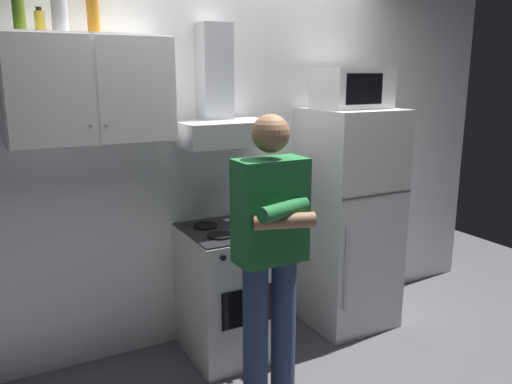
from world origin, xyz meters
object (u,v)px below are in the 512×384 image
range_hood (221,113)px  bottle_olive_oil (18,5)px  bottle_spice_jar (40,21)px  bottle_liquor_amber (92,4)px  refrigerator (348,219)px  person_standing (271,252)px  stove_oven (232,290)px  bottle_canister_steel (59,11)px  microwave (352,88)px  upper_cabinet (90,90)px

range_hood → bottle_olive_oil: size_ratio=2.84×
bottle_spice_jar → bottle_liquor_amber: (0.28, 0.05, 0.10)m
bottle_olive_oil → bottle_liquor_amber: 0.38m
refrigerator → bottle_olive_oil: (-2.08, 0.10, 1.38)m
person_standing → bottle_spice_jar: bearing=144.2°
range_hood → bottle_spice_jar: size_ratio=6.09×
range_hood → refrigerator: range_hood is taller
stove_oven → bottle_canister_steel: bottle_canister_steel is taller
range_hood → bottle_spice_jar: bottle_spice_jar is taller
person_standing → bottle_liquor_amber: bottle_liquor_amber is taller
microwave → bottle_liquor_amber: bottle_liquor_amber is taller
refrigerator → range_hood: bearing=172.5°
stove_oven → bottle_spice_jar: 1.97m
upper_cabinet → microwave: upper_cabinet is taller
stove_oven → refrigerator: size_ratio=0.55×
bottle_olive_oil → bottle_liquor_amber: bearing=7.4°
bottle_spice_jar → bottle_liquor_amber: size_ratio=0.38×
range_hood → person_standing: range_hood is taller
bottle_canister_steel → refrigerator: bearing=-3.5°
bottle_spice_jar → upper_cabinet: bearing=5.5°
upper_cabinet → bottle_olive_oil: (-0.33, -0.02, 0.43)m
refrigerator → bottle_spice_jar: bearing=177.0°
refrigerator → stove_oven: bearing=-180.0°
microwave → person_standing: (-1.00, -0.62, -0.84)m
stove_oven → bottle_canister_steel: (-0.93, 0.12, 1.73)m
refrigerator → microwave: size_ratio=3.33×
stove_oven → refrigerator: 1.02m
person_standing → range_hood: bearing=86.1°
stove_oven → range_hood: range_hood is taller
refrigerator → bottle_liquor_amber: bottle_liquor_amber is taller
stove_oven → bottle_olive_oil: bottle_olive_oil is taller
microwave → range_hood: bearing=173.5°
bottle_liquor_amber → bottle_olive_oil: bearing=-172.6°
microwave → bottle_canister_steel: size_ratio=2.05×
person_standing → bottle_olive_oil: (-1.08, 0.71, 1.27)m
range_hood → person_standing: (-0.05, -0.73, -0.70)m
stove_oven → range_hood: size_ratio=1.17×
stove_oven → bottle_liquor_amber: 1.93m
refrigerator → person_standing: 1.17m
bottle_olive_oil → person_standing: bearing=-33.4°
range_hood → bottle_spice_jar: (-1.03, -0.02, 0.51)m
person_standing → bottle_olive_oil: 1.81m
range_hood → microwave: bearing=-6.5°
upper_cabinet → refrigerator: size_ratio=0.56×
person_standing → bottle_liquor_amber: 1.67m
person_standing → bottle_liquor_amber: size_ratio=5.00×
bottle_liquor_amber → bottle_canister_steel: bearing=-168.2°
microwave → bottle_spice_jar: 2.02m
upper_cabinet → stove_oven: upper_cabinet is taller
range_hood → upper_cabinet: bearing=-179.9°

